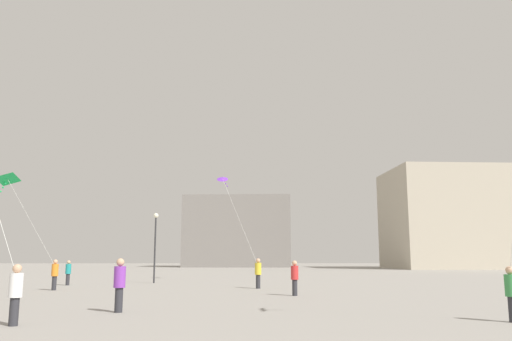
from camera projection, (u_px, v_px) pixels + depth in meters
name	position (u px, v px, depth m)	size (l,w,h in m)	color
person_in_green	(511.00, 291.00, 14.70)	(0.34, 0.34, 1.57)	#2D2D33
person_in_yellow	(258.00, 272.00, 30.33)	(0.38, 0.38, 1.75)	#2D2D33
person_in_teal	(68.00, 272.00, 33.79)	(0.35, 0.35, 1.61)	#2D2D33
person_in_orange	(55.00, 273.00, 28.76)	(0.37, 0.37, 1.69)	#2D2D33
person_in_red	(295.00, 276.00, 24.70)	(0.36, 0.36, 1.66)	#2D2D33
person_in_white	(16.00, 292.00, 13.95)	(0.36, 0.36, 1.64)	#2D2D33
person_in_purple	(120.00, 283.00, 17.31)	(0.39, 0.39, 1.78)	#2D2D33
kite_emerald_delta	(8.00, 181.00, 27.30)	(2.56, 2.91, 4.88)	green
kite_violet_diamond	(223.00, 180.00, 41.43)	(2.99, 10.77, 7.08)	purple
building_left_hall	(238.00, 232.00, 97.11)	(20.33, 12.83, 12.98)	gray
building_centre_hall	(460.00, 219.00, 83.34)	(22.91, 15.99, 15.82)	#B2A893
lamppost_east	(155.00, 236.00, 37.07)	(0.36, 0.36, 4.97)	#2D2D30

